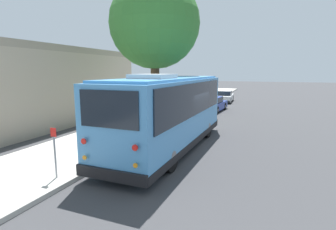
# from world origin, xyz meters

# --- Properties ---
(ground_plane) EXTENTS (160.00, 160.00, 0.00)m
(ground_plane) POSITION_xyz_m (0.00, 0.00, 0.00)
(ground_plane) COLOR #3D3D3F
(sidewalk_slab) EXTENTS (80.00, 4.08, 0.15)m
(sidewalk_slab) POSITION_xyz_m (0.00, 4.01, 0.07)
(sidewalk_slab) COLOR beige
(sidewalk_slab) RESTS_ON ground
(curb_strip) EXTENTS (80.00, 0.14, 0.15)m
(curb_strip) POSITION_xyz_m (0.00, 1.91, 0.07)
(curb_strip) COLOR #AAA69D
(curb_strip) RESTS_ON ground
(shuttle_bus) EXTENTS (9.44, 2.74, 3.40)m
(shuttle_bus) POSITION_xyz_m (-0.87, 0.33, 1.82)
(shuttle_bus) COLOR #4C93D1
(shuttle_bus) RESTS_ON ground
(parked_sedan_blue) EXTENTS (4.52, 2.00, 1.27)m
(parked_sedan_blue) POSITION_xyz_m (11.13, 0.77, 0.59)
(parked_sedan_blue) COLOR navy
(parked_sedan_blue) RESTS_ON ground
(parked_sedan_white) EXTENTS (4.45, 1.87, 1.30)m
(parked_sedan_white) POSITION_xyz_m (18.46, 0.86, 0.60)
(parked_sedan_white) COLOR silver
(parked_sedan_white) RESTS_ON ground
(street_tree) EXTENTS (5.32, 5.32, 9.60)m
(street_tree) POSITION_xyz_m (3.12, 2.71, 6.63)
(street_tree) COLOR brown
(street_tree) RESTS_ON sidewalk_slab
(sign_post_near) EXTENTS (0.06, 0.22, 1.62)m
(sign_post_near) POSITION_xyz_m (-5.60, 2.41, 0.99)
(sign_post_near) COLOR gray
(sign_post_near) RESTS_ON sidewalk_slab
(sign_post_far) EXTENTS (0.06, 0.06, 1.40)m
(sign_post_far) POSITION_xyz_m (-3.42, 2.41, 0.85)
(sign_post_far) COLOR gray
(sign_post_far) RESTS_ON sidewalk_slab
(fire_hydrant) EXTENTS (0.22, 0.22, 0.81)m
(fire_hydrant) POSITION_xyz_m (6.13, 2.31, 0.55)
(fire_hydrant) COLOR #99999E
(fire_hydrant) RESTS_ON sidewalk_slab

